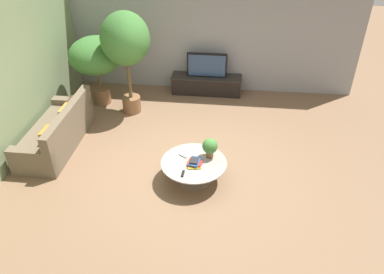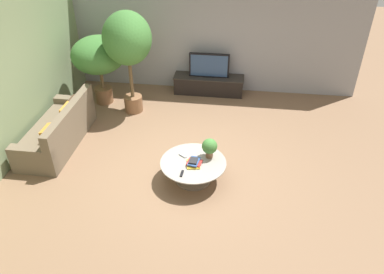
% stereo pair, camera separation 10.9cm
% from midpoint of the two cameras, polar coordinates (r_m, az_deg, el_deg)
% --- Properties ---
extents(ground_plane, '(24.00, 24.00, 0.00)m').
position_cam_midpoint_polar(ground_plane, '(7.08, -1.25, -3.98)').
color(ground_plane, brown).
extents(back_wall_stone, '(7.40, 0.12, 3.00)m').
position_cam_midpoint_polar(back_wall_stone, '(9.27, 1.39, 16.03)').
color(back_wall_stone, '#939399').
rests_on(back_wall_stone, ground).
extents(side_wall_left, '(0.12, 7.40, 3.00)m').
position_cam_midpoint_polar(side_wall_left, '(7.57, -26.72, 8.13)').
color(side_wall_left, gray).
rests_on(side_wall_left, ground).
extents(media_console, '(1.73, 0.50, 0.44)m').
position_cam_midpoint_polar(media_console, '(9.44, 1.89, 8.05)').
color(media_console, black).
rests_on(media_console, ground).
extents(television, '(0.97, 0.13, 0.59)m').
position_cam_midpoint_polar(television, '(9.23, 1.94, 10.86)').
color(television, black).
rests_on(television, media_console).
extents(coffee_table, '(1.15, 1.15, 0.39)m').
position_cam_midpoint_polar(coffee_table, '(6.53, -0.20, -4.62)').
color(coffee_table, '#756656').
rests_on(coffee_table, ground).
extents(couch_by_wall, '(0.84, 2.10, 0.84)m').
position_cam_midpoint_polar(couch_by_wall, '(7.89, -20.16, 0.66)').
color(couch_by_wall, brown).
rests_on(couch_by_wall, ground).
extents(potted_palm_tall, '(1.21, 1.21, 1.61)m').
position_cam_midpoint_polar(potted_palm_tall, '(8.87, -14.75, 11.64)').
color(potted_palm_tall, brown).
rests_on(potted_palm_tall, ground).
extents(potted_palm_corner, '(1.03, 1.03, 2.29)m').
position_cam_midpoint_polar(potted_palm_corner, '(8.15, -10.49, 13.98)').
color(potted_palm_corner, brown).
rests_on(potted_palm_corner, ground).
extents(potted_plant_tabletop, '(0.27, 0.27, 0.36)m').
position_cam_midpoint_polar(potted_plant_tabletop, '(6.47, 2.27, -1.48)').
color(potted_plant_tabletop, brown).
rests_on(potted_plant_tabletop, coffee_table).
extents(book_stack, '(0.28, 0.32, 0.10)m').
position_cam_midpoint_polar(book_stack, '(6.39, -0.11, -3.91)').
color(book_stack, gold).
rests_on(book_stack, coffee_table).
extents(remote_black, '(0.05, 0.16, 0.02)m').
position_cam_midpoint_polar(remote_black, '(6.21, -1.90, -5.60)').
color(remote_black, black).
rests_on(remote_black, coffee_table).
extents(remote_silver, '(0.15, 0.13, 0.02)m').
position_cam_midpoint_polar(remote_silver, '(6.60, -1.84, -2.89)').
color(remote_silver, gray).
rests_on(remote_silver, coffee_table).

